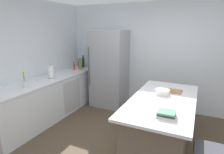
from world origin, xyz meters
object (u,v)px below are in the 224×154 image
object	(u,v)px
mixing_bowl	(162,92)
hot_sauce_bottle	(74,67)
refrigerator	(109,69)
vinegar_bottle	(79,65)
wine_bottle	(83,62)
gin_bottle	(80,64)
paper_towel_roll	(51,72)
cutting_board	(171,91)
sink_faucet	(37,74)
flower_vase	(25,83)
kitchen_island	(161,124)
olive_oil_bottle	(80,65)
cookbook_stack	(166,114)

from	to	relation	value
mixing_bowl	hot_sauce_bottle	bearing A→B (deg)	159.33
refrigerator	vinegar_bottle	distance (m)	0.91
wine_bottle	mixing_bowl	world-z (taller)	wine_bottle
gin_bottle	paper_towel_roll	bearing A→B (deg)	-86.84
gin_bottle	cutting_board	world-z (taller)	gin_bottle
sink_faucet	mixing_bowl	world-z (taller)	sink_faucet
refrigerator	paper_towel_roll	world-z (taller)	refrigerator
flower_vase	hot_sauce_bottle	bearing A→B (deg)	93.57
wine_bottle	cutting_board	distance (m)	2.80
kitchen_island	wine_bottle	bearing A→B (deg)	148.96
refrigerator	wine_bottle	size ratio (longest dim) A/B	5.76
sink_faucet	olive_oil_bottle	bearing A→B (deg)	83.91
paper_towel_roll	hot_sauce_bottle	size ratio (longest dim) A/B	1.57
flower_vase	paper_towel_roll	xyz separation A→B (m)	(-0.04, 0.74, 0.04)
vinegar_bottle	cookbook_stack	world-z (taller)	vinegar_bottle
kitchen_island	cookbook_stack	xyz separation A→B (m)	(0.16, -0.63, 0.48)
flower_vase	vinegar_bottle	size ratio (longest dim) A/B	1.17
kitchen_island	cookbook_stack	distance (m)	0.81
olive_oil_bottle	mixing_bowl	size ratio (longest dim) A/B	1.26
mixing_bowl	refrigerator	bearing A→B (deg)	143.26
vinegar_bottle	mixing_bowl	distance (m)	2.73
vinegar_bottle	refrigerator	bearing A→B (deg)	2.27
kitchen_island	flower_vase	distance (m)	2.57
olive_oil_bottle	cookbook_stack	distance (m)	3.18
refrigerator	cookbook_stack	bearing A→B (deg)	-48.28
refrigerator	cutting_board	world-z (taller)	refrigerator
wine_bottle	cookbook_stack	world-z (taller)	wine_bottle
refrigerator	olive_oil_bottle	distance (m)	0.81
sink_faucet	flower_vase	xyz separation A→B (m)	(0.12, -0.42, -0.06)
olive_oil_bottle	cutting_board	world-z (taller)	olive_oil_bottle
cutting_board	olive_oil_bottle	bearing A→B (deg)	162.14
sink_faucet	hot_sauce_bottle	bearing A→B (deg)	89.41
olive_oil_bottle	refrigerator	bearing A→B (deg)	9.33
gin_bottle	vinegar_bottle	distance (m)	0.09
sink_faucet	flower_vase	distance (m)	0.44
wine_bottle	gin_bottle	size ratio (longest dim) A/B	1.25
sink_faucet	wine_bottle	bearing A→B (deg)	88.24
refrigerator	flower_vase	xyz separation A→B (m)	(-0.83, -1.90, 0.03)
kitchen_island	mixing_bowl	bearing A→B (deg)	104.52
cookbook_stack	mixing_bowl	world-z (taller)	mixing_bowl
paper_towel_roll	vinegar_bottle	bearing A→B (deg)	92.10
kitchen_island	refrigerator	distance (m)	2.18
paper_towel_roll	olive_oil_bottle	distance (m)	1.03
mixing_bowl	olive_oil_bottle	bearing A→B (deg)	156.31
flower_vase	paper_towel_roll	distance (m)	0.75
refrigerator	sink_faucet	distance (m)	1.76
wine_bottle	vinegar_bottle	size ratio (longest dim) A/B	1.27
cutting_board	wine_bottle	bearing A→B (deg)	157.28
flower_vase	olive_oil_bottle	xyz separation A→B (m)	(0.03, 1.77, 0.02)
flower_vase	gin_bottle	distance (m)	1.96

